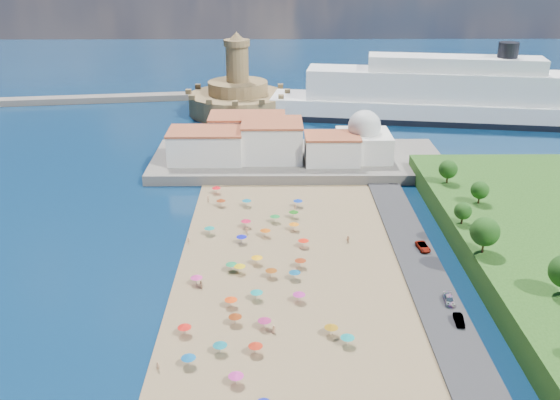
{
  "coord_description": "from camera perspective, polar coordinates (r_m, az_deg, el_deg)",
  "views": [
    {
      "loc": [
        2.78,
        -111.51,
        64.34
      ],
      "look_at": [
        4.0,
        25.0,
        8.0
      ],
      "focal_mm": 40.0,
      "sensor_mm": 36.0,
      "label": 1
    }
  ],
  "objects": [
    {
      "name": "waterfront_buildings",
      "position": [
        193.65,
        -2.22,
        5.46
      ],
      "size": [
        57.0,
        29.0,
        11.0
      ],
      "color": "silver",
      "rests_on": "terrace"
    },
    {
      "name": "terrace",
      "position": [
        195.05,
        1.64,
        3.62
      ],
      "size": [
        90.0,
        36.0,
        3.0
      ],
      "primitive_type": "cube",
      "color": "#59544C",
      "rests_on": "ground"
    },
    {
      "name": "domed_building",
      "position": [
        192.65,
        7.67,
        5.52
      ],
      "size": [
        16.0,
        16.0,
        15.0
      ],
      "color": "silver",
      "rests_on": "terrace"
    },
    {
      "name": "jetty",
      "position": [
        228.88,
        -4.22,
        6.35
      ],
      "size": [
        18.0,
        70.0,
        2.4
      ],
      "primitive_type": "cube",
      "color": "#59544C",
      "rests_on": "ground"
    },
    {
      "name": "beach_parasols",
      "position": [
        116.97,
        -2.23,
        -9.71
      ],
      "size": [
        32.35,
        118.41,
        2.2
      ],
      "color": "gray",
      "rests_on": "beach"
    },
    {
      "name": "breakwater",
      "position": [
        294.37,
        -23.28,
        8.25
      ],
      "size": [
        199.03,
        34.77,
        2.6
      ],
      "primitive_type": "cube",
      "rotation": [
        0.0,
        0.0,
        0.14
      ],
      "color": "#59544C",
      "rests_on": "ground"
    },
    {
      "name": "fortress",
      "position": [
        256.51,
        -3.85,
        9.39
      ],
      "size": [
        40.0,
        40.0,
        32.4
      ],
      "color": "#9A7F4D",
      "rests_on": "ground"
    },
    {
      "name": "beachgoers",
      "position": [
        125.29,
        -2.29,
        -7.89
      ],
      "size": [
        38.76,
        95.54,
        1.84
      ],
      "color": "tan",
      "rests_on": "beach"
    },
    {
      "name": "cruise_ship",
      "position": [
        252.06,
        15.44,
        8.96
      ],
      "size": [
        141.62,
        42.45,
        30.6
      ],
      "color": "black",
      "rests_on": "ground"
    },
    {
      "name": "parked_cars",
      "position": [
        124.78,
        15.19,
        -8.75
      ],
      "size": [
        2.94,
        63.16,
        1.42
      ],
      "color": "gray",
      "rests_on": "promenade"
    },
    {
      "name": "ground",
      "position": [
        128.77,
        -1.69,
        -7.56
      ],
      "size": [
        700.0,
        700.0,
        0.0
      ],
      "primitive_type": "plane",
      "color": "#071938",
      "rests_on": "ground"
    },
    {
      "name": "hillside_trees",
      "position": [
        123.5,
        21.42,
        -5.32
      ],
      "size": [
        16.71,
        107.25,
        7.72
      ],
      "color": "#382314",
      "rests_on": "hillside"
    }
  ]
}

